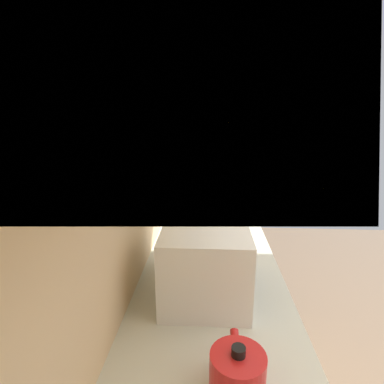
# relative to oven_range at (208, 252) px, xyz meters

# --- Properties ---
(wall_back) EXTENTS (4.27, 0.12, 2.79)m
(wall_back) POSITION_rel_oven_range_xyz_m (-1.56, 0.36, 0.93)
(wall_back) COLOR beige
(wall_back) RESTS_ON ground_plane
(oven_range) EXTENTS (0.62, 0.62, 1.08)m
(oven_range) POSITION_rel_oven_range_xyz_m (0.00, 0.00, 0.00)
(oven_range) COLOR black
(oven_range) RESTS_ON ground_plane
(microwave) EXTENTS (0.48, 0.34, 0.29)m
(microwave) POSITION_rel_oven_range_xyz_m (-1.21, 0.01, 0.58)
(microwave) COLOR white
(microwave) RESTS_ON counter_run
(kettle) EXTENTS (0.20, 0.14, 0.16)m
(kettle) POSITION_rel_oven_range_xyz_m (-1.71, -0.08, 0.50)
(kettle) COLOR red
(kettle) RESTS_ON counter_run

